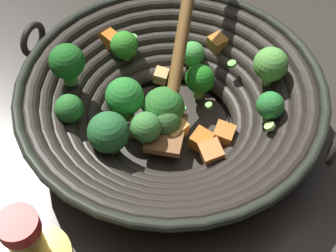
# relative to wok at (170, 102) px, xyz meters

# --- Properties ---
(ground_plane) EXTENTS (4.00, 4.00, 0.00)m
(ground_plane) POSITION_rel_wok_xyz_m (0.00, 0.00, -0.06)
(ground_plane) COLOR #332D28
(wok) EXTENTS (0.45, 0.42, 0.23)m
(wok) POSITION_rel_wok_xyz_m (0.00, 0.00, 0.00)
(wok) COLOR black
(wok) RESTS_ON ground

